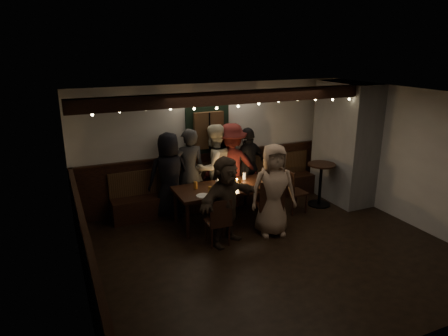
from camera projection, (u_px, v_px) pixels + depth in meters
name	position (u px, v px, depth m)	size (l,w,h in m)	color
room	(284.00, 162.00, 8.08)	(6.02, 5.01, 2.62)	black
dining_table	(228.00, 189.00, 7.70)	(2.07, 0.89, 0.90)	black
chair_near_left	(219.00, 220.00, 6.82)	(0.40, 0.40, 0.87)	black
chair_near_right	(271.00, 203.00, 7.30)	(0.58, 0.58, 1.01)	black
chair_end	(292.00, 189.00, 8.17)	(0.43, 0.43, 0.92)	black
high_top	(321.00, 179.00, 8.54)	(0.59, 0.59, 0.93)	black
person_a	(170.00, 176.00, 7.90)	(0.85, 0.55, 1.73)	black
person_b	(189.00, 172.00, 8.06)	(0.65, 0.43, 1.78)	#282829
person_c	(214.00, 168.00, 8.27)	(0.88, 0.69, 1.82)	#BFB79C
person_d	(231.00, 166.00, 8.41)	(1.17, 0.67, 1.80)	#4B1514
person_e	(248.00, 166.00, 8.59)	(0.99, 0.41, 1.69)	black
person_f	(226.00, 201.00, 6.84)	(1.46, 0.47, 1.58)	#33271D
person_g	(273.00, 190.00, 7.16)	(0.83, 0.54, 1.70)	tan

